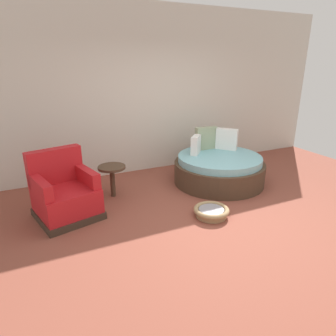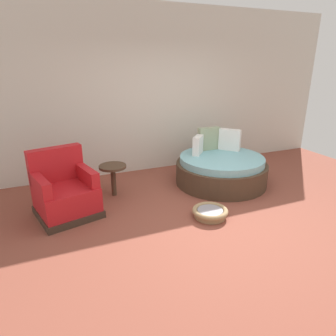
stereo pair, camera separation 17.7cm
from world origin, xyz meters
The scene contains 6 objects.
ground_plane centered at (0.00, 0.00, -0.01)m, with size 8.00×8.00×0.02m, color brown.
back_wall centered at (0.00, 2.47, 1.55)m, with size 8.00×0.12×3.11m, color beige.
round_daybed centered at (0.81, 1.20, 0.26)m, with size 1.62×1.62×0.93m.
red_armchair centered at (-1.88, 1.04, 0.33)m, with size 0.97×0.97×0.94m.
pet_basket centered at (-0.01, 0.15, 0.07)m, with size 0.51×0.51×0.13m.
side_table centered at (-1.10, 1.41, 0.43)m, with size 0.44×0.44×0.52m.
Camera 1 is at (-2.17, -3.01, 2.08)m, focal length 31.69 mm.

